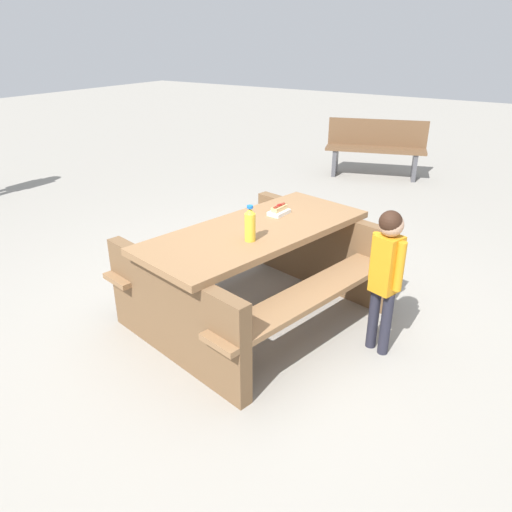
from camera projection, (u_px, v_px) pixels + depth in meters
The scene contains 6 objects.
ground_plane at pixel (256, 316), 3.91m from camera, with size 30.00×30.00×0.00m, color gray.
picnic_table at pixel (256, 266), 3.73m from camera, with size 2.05×1.74×0.75m.
soda_bottle at pixel (250, 225), 3.34m from camera, with size 0.08×0.08×0.26m.
hotdog_tray at pixel (279, 210), 3.86m from camera, with size 0.19×0.12×0.08m.
child_in_coat at pixel (386, 265), 3.22m from camera, with size 0.19×0.25×1.05m.
park_bench_near at pixel (376, 147), 7.53m from camera, with size 0.85×1.55×0.85m.
Camera 1 is at (-2.81, -1.83, 2.07)m, focal length 34.31 mm.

